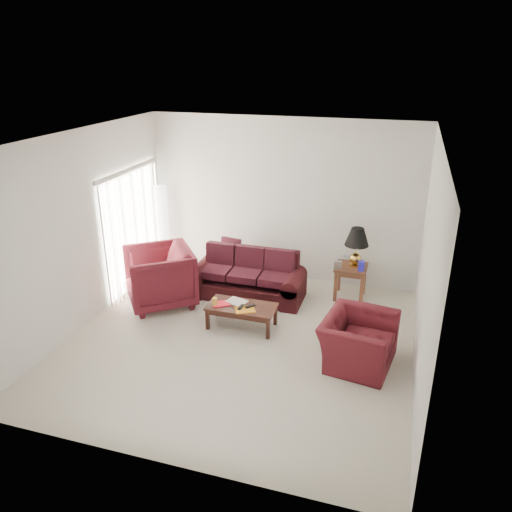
{
  "coord_description": "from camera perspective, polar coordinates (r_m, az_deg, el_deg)",
  "views": [
    {
      "loc": [
        2.11,
        -6.08,
        4.01
      ],
      "look_at": [
        0.0,
        0.85,
        1.05
      ],
      "focal_mm": 35.0,
      "sensor_mm": 36.0,
      "label": 1
    }
  ],
  "objects": [
    {
      "name": "magazine_white",
      "position": [
        7.88,
        -2.22,
        -5.22
      ],
      "size": [
        0.36,
        0.31,
        0.02
      ],
      "primitive_type": "cube",
      "rotation": [
        0.0,
        0.0,
        -0.3
      ],
      "color": "white",
      "rests_on": "coffee_table"
    },
    {
      "name": "coffee_table",
      "position": [
        7.86,
        -1.64,
        -6.9
      ],
      "size": [
        1.09,
        0.59,
        0.37
      ],
      "primitive_type": null,
      "rotation": [
        0.0,
        0.0,
        0.05
      ],
      "color": "black",
      "rests_on": "ground"
    },
    {
      "name": "magazine_orange",
      "position": [
        7.64,
        -1.28,
        -6.14
      ],
      "size": [
        0.37,
        0.34,
        0.02
      ],
      "primitive_type": "cube",
      "rotation": [
        0.0,
        0.0,
        0.49
      ],
      "color": "orange",
      "rests_on": "coffee_table"
    },
    {
      "name": "remote_b",
      "position": [
        7.69,
        -0.67,
        -5.75
      ],
      "size": [
        0.14,
        0.16,
        0.02
      ],
      "primitive_type": "cube",
      "rotation": [
        0.0,
        0.0,
        -0.67
      ],
      "color": "black",
      "rests_on": "coffee_table"
    },
    {
      "name": "end_table",
      "position": [
        8.88,
        10.71,
        -2.91
      ],
      "size": [
        0.57,
        0.57,
        0.59
      ],
      "primitive_type": null,
      "rotation": [
        0.0,
        0.0,
        0.05
      ],
      "color": "#4A2A19",
      "rests_on": "ground"
    },
    {
      "name": "picture_frame",
      "position": [
        8.95,
        10.34,
        -0.02
      ],
      "size": [
        0.15,
        0.18,
        0.05
      ],
      "primitive_type": "cube",
      "rotation": [
        1.36,
        0.0,
        0.1
      ],
      "color": "silver",
      "rests_on": "end_table"
    },
    {
      "name": "armchair_right",
      "position": [
        7.08,
        11.57,
        -9.47
      ],
      "size": [
        1.07,
        1.18,
        0.68
      ],
      "primitive_type": "imported",
      "rotation": [
        0.0,
        0.0,
        1.42
      ],
      "color": "#461017",
      "rests_on": "ground"
    },
    {
      "name": "table_lamp",
      "position": [
        8.67,
        11.39,
        0.99
      ],
      "size": [
        0.44,
        0.44,
        0.69
      ],
      "primitive_type": null,
      "rotation": [
        0.0,
        0.0,
        -0.08
      ],
      "color": "gold",
      "rests_on": "end_table"
    },
    {
      "name": "yellow_glass",
      "position": [
        7.77,
        -4.73,
        -5.22
      ],
      "size": [
        0.09,
        0.09,
        0.13
      ],
      "primitive_type": "cylinder",
      "rotation": [
        0.0,
        0.0,
        0.16
      ],
      "color": "gold",
      "rests_on": "coffee_table"
    },
    {
      "name": "blinds",
      "position": [
        9.14,
        -13.84,
        2.87
      ],
      "size": [
        0.1,
        2.0,
        2.16
      ],
      "primitive_type": "cube",
      "color": "silver",
      "rests_on": "ground"
    },
    {
      "name": "floor_lamp",
      "position": [
        9.9,
        -10.59,
        3.23
      ],
      "size": [
        0.36,
        0.36,
        1.7
      ],
      "primitive_type": null,
      "rotation": [
        0.0,
        0.0,
        -0.41
      ],
      "color": "silver",
      "rests_on": "ground"
    },
    {
      "name": "remote_a",
      "position": [
        7.67,
        -1.75,
        -5.84
      ],
      "size": [
        0.05,
        0.17,
        0.02
      ],
      "primitive_type": "cube",
      "rotation": [
        0.0,
        0.0,
        -0.03
      ],
      "color": "black",
      "rests_on": "coffee_table"
    },
    {
      "name": "clock",
      "position": [
        8.59,
        9.32,
        -1.01
      ],
      "size": [
        0.15,
        0.1,
        0.14
      ],
      "primitive_type": "cube",
      "rotation": [
        0.0,
        0.0,
        0.36
      ],
      "color": "#B0B0B4",
      "rests_on": "end_table"
    },
    {
      "name": "sofa",
      "position": [
        8.71,
        -1.07,
        -2.22
      ],
      "size": [
        2.0,
        0.88,
        0.81
      ],
      "primitive_type": null,
      "rotation": [
        0.0,
        0.0,
        -0.01
      ],
      "color": "black",
      "rests_on": "ground"
    },
    {
      "name": "armchair_left",
      "position": [
        8.58,
        -10.97,
        -2.35
      ],
      "size": [
        1.52,
        1.51,
        1.0
      ],
      "primitive_type": "imported",
      "rotation": [
        0.0,
        0.0,
        -0.91
      ],
      "color": "#471019",
      "rests_on": "ground"
    },
    {
      "name": "blue_canister",
      "position": [
        8.58,
        11.94,
        -1.12
      ],
      "size": [
        0.11,
        0.11,
        0.17
      ],
      "primitive_type": "cylinder",
      "rotation": [
        0.0,
        0.0,
        0.08
      ],
      "color": "#201CBA",
      "rests_on": "end_table"
    },
    {
      "name": "throw_pillow",
      "position": [
        9.27,
        -2.92,
        0.94
      ],
      "size": [
        0.4,
        0.25,
        0.39
      ],
      "primitive_type": "cube",
      "rotation": [
        -0.21,
        0.0,
        -0.18
      ],
      "color": "black",
      "rests_on": "sofa"
    },
    {
      "name": "magazine_red",
      "position": [
        7.83,
        -4.0,
        -5.47
      ],
      "size": [
        0.32,
        0.3,
        0.01
      ],
      "primitive_type": "cube",
      "rotation": [
        0.0,
        0.0,
        0.57
      ],
      "color": "red",
      "rests_on": "coffee_table"
    },
    {
      "name": "floor",
      "position": [
        7.58,
        -1.9,
        -9.72
      ],
      "size": [
        5.0,
        5.0,
        0.0
      ],
      "primitive_type": "plane",
      "color": "beige",
      "rests_on": "ground"
    }
  ]
}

